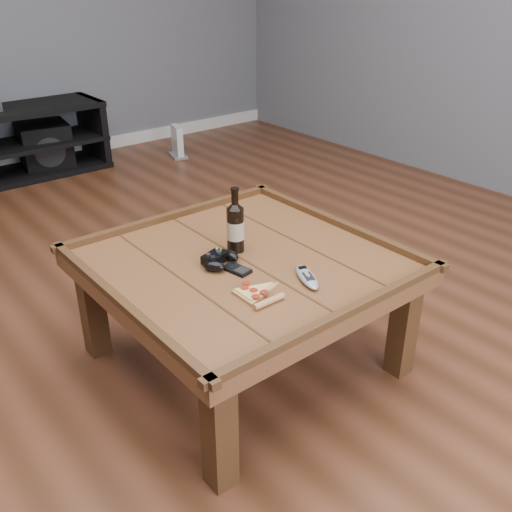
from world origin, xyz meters
TOP-DOWN VIEW (x-y plane):
  - ground at (0.00, 0.00)m, footprint 6.00×6.00m
  - baseboard at (0.00, 2.99)m, footprint 5.00×0.02m
  - coffee_table at (0.00, 0.00)m, footprint 1.03×1.03m
  - media_console at (0.00, 2.75)m, footprint 1.40×0.45m
  - beer_bottle at (0.02, 0.08)m, footprint 0.06×0.06m
  - game_controller at (-0.09, 0.02)m, footprint 0.16×0.13m
  - pizza_slice at (-0.12, -0.22)m, footprint 0.13×0.21m
  - smartphone at (-0.07, -0.05)m, footprint 0.07×0.11m
  - remote_control at (0.07, -0.25)m, footprint 0.12×0.18m
  - subwoofer at (0.30, 2.80)m, footprint 0.40×0.40m
  - game_console at (1.23, 2.44)m, footprint 0.16×0.22m

SIDE VIEW (x-z plane):
  - ground at x=0.00m, z-range 0.00..0.00m
  - baseboard at x=0.00m, z-range 0.00..0.10m
  - game_console at x=1.23m, z-range -0.01..0.24m
  - subwoofer at x=0.30m, z-range 0.00..0.35m
  - media_console at x=0.00m, z-range 0.00..0.50m
  - coffee_table at x=0.00m, z-range 0.15..0.63m
  - smartphone at x=-0.07m, z-range 0.45..0.46m
  - pizza_slice at x=-0.12m, z-range 0.45..0.47m
  - remote_control at x=0.07m, z-range 0.45..0.48m
  - game_controller at x=-0.09m, z-range 0.45..0.49m
  - beer_bottle at x=0.02m, z-range 0.43..0.67m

